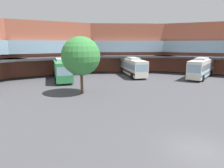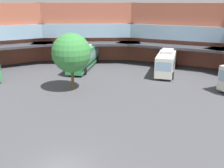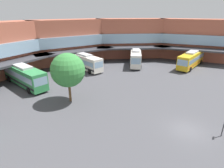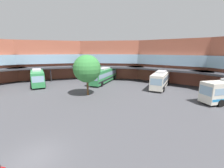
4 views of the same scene
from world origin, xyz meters
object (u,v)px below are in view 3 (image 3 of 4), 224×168
object	(u,v)px
bus_0	(136,57)
stop_sign_post	(224,125)
bus_1	(191,59)
plaza_tree	(68,70)
bus_4	(85,62)
bus_2	(24,75)

from	to	relation	value
bus_0	stop_sign_post	xyz separation A→B (m)	(-16.78, -24.16, -0.51)
bus_1	plaza_tree	distance (m)	31.42
plaza_tree	stop_sign_post	bearing A→B (deg)	-71.57
plaza_tree	stop_sign_post	size ratio (longest dim) A/B	3.18
bus_4	stop_sign_post	size ratio (longest dim) A/B	4.64
bus_1	bus_4	distance (m)	25.31
bus_0	bus_4	distance (m)	12.78
bus_1	plaza_tree	world-z (taller)	plaza_tree
bus_2	bus_0	bearing A→B (deg)	75.16
bus_2	stop_sign_post	bearing A→B (deg)	13.90
plaza_tree	stop_sign_post	xyz separation A→B (m)	(6.33, -18.99, -3.42)
plaza_tree	stop_sign_post	distance (m)	20.30
bus_0	bus_1	world-z (taller)	bus_0
bus_0	plaza_tree	world-z (taller)	plaza_tree
bus_4	bus_0	bearing A→B (deg)	67.36
bus_1	bus_4	world-z (taller)	bus_1
bus_2	plaza_tree	distance (m)	11.66
bus_0	bus_4	world-z (taller)	bus_0
bus_0	bus_2	xyz separation A→B (m)	(-25.07, 5.94, -0.01)
bus_2	stop_sign_post	size ratio (longest dim) A/B	5.22
bus_2	stop_sign_post	distance (m)	31.23
plaza_tree	bus_1	bearing A→B (deg)	-10.40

